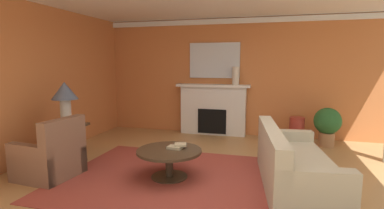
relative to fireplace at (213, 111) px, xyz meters
The scene contains 17 objects.
ground_plane 3.03m from the fireplace, 78.49° to the right, with size 8.66×8.66×0.00m, color tan.
wall_fireplace 1.04m from the fireplace, 19.51° to the left, with size 7.27×0.12×2.84m, color #CC723D.
wall_window 3.92m from the fireplace, 136.95° to the right, with size 0.12×6.73×2.84m, color #CC723D.
crown_moulding 2.25m from the fireplace, 12.38° to the left, with size 7.27×0.08×0.12m, color white.
area_rug 3.03m from the fireplace, 91.77° to the right, with size 3.29×2.74×0.01m, color #993D33.
fireplace is the anchor object (origin of this frame).
mantel_mirror 1.25m from the fireplace, 90.00° to the left, with size 1.25×0.04×0.86m, color silver.
sofa 3.34m from the fireplace, 58.72° to the right, with size 1.16×2.20×0.85m.
armchair_near_window 3.92m from the fireplace, 118.71° to the right, with size 0.87×0.87×0.95m.
coffee_table 2.99m from the fireplace, 91.77° to the right, with size 1.00×1.00×0.45m.
side_table 3.49m from the fireplace, 125.95° to the right, with size 0.56×0.56×0.70m.
table_lamp 3.54m from the fireplace, 125.95° to the right, with size 0.44×0.44×0.75m.
vase_tall_corner 2.00m from the fireplace, ahead, with size 0.33×0.33×0.58m, color #9E3328.
vase_mantel_right 1.03m from the fireplace, ahead, with size 0.17×0.17×0.43m, color beige.
book_red_cover 2.89m from the fireplace, 90.50° to the right, with size 0.22×0.16×0.04m, color tan.
book_art_folio 2.84m from the fireplace, 89.05° to the right, with size 0.18×0.18×0.03m, color tan.
potted_plant 2.59m from the fireplace, ahead, with size 0.56×0.56×0.83m.
Camera 1 is at (0.82, -4.22, 1.78)m, focal length 27.74 mm.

